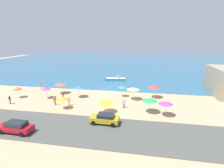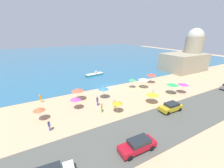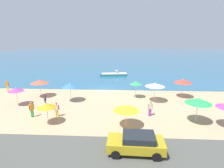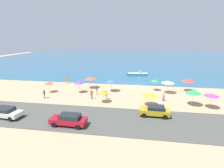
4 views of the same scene
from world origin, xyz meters
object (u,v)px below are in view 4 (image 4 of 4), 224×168
Objects in this scene: bather_2 at (44,93)px; bather_3 at (92,94)px; beach_umbrella_9 at (155,80)px; bather_1 at (97,89)px; bather_4 at (106,94)px; skiff_nearshore at (138,74)px; beach_umbrella_7 at (188,80)px; bather_5 at (66,80)px; beach_umbrella_10 at (111,81)px; parked_car_0 at (155,111)px; beach_umbrella_0 at (168,82)px; beach_umbrella_8 at (149,94)px; beach_umbrella_2 at (49,83)px; beach_umbrella_4 at (211,95)px; parked_car_3 at (6,112)px; beach_umbrella_1 at (102,92)px; parked_car_2 at (69,119)px; beach_umbrella_5 at (193,92)px; beach_umbrella_6 at (79,83)px; bather_0 at (164,96)px; beach_umbrella_3 at (90,78)px.

bather_3 is at bearing 6.63° from bather_2.
beach_umbrella_9 is 1.34× the size of bather_1.
skiff_nearshore is at bearing 76.07° from bather_4.
bather_5 is at bearing 176.05° from beach_umbrella_7.
bather_4 is (-0.19, -4.67, -1.32)m from beach_umbrella_10.
parked_car_0 is at bearing -35.84° from bather_4.
bather_3 is at bearing -46.47° from bather_5.
beach_umbrella_0 reaches higher than beach_umbrella_8.
beach_umbrella_4 is (28.50, -3.74, 0.19)m from beach_umbrella_2.
parked_car_3 is at bearing -142.89° from beach_umbrella_9.
beach_umbrella_2 is 21.21m from beach_umbrella_9.
beach_umbrella_9 is 0.41× the size of skiff_nearshore.
skiff_nearshore is (-11.35, 22.70, -1.81)m from beach_umbrella_4.
beach_umbrella_9 is 21.41m from bather_2.
beach_umbrella_4 is at bearing 15.12° from parked_car_3.
beach_umbrella_1 is (-11.48, -6.73, -0.40)m from beach_umbrella_0.
parked_car_2 is (-19.38, -8.58, -1.34)m from beach_umbrella_4.
parked_car_2 is at bearing -150.97° from beach_umbrella_5.
beach_umbrella_6 is at bearing 7.15° from beach_umbrella_2.
beach_umbrella_4 reaches higher than parked_car_0.
parked_car_3 is at bearing -164.88° from beach_umbrella_4.
beach_umbrella_2 is at bearing -179.23° from bather_1.
beach_umbrella_6 is 16.14m from bather_0.
bather_5 is at bearing 84.20° from beach_umbrella_2.
bather_1 is at bearing -168.16° from beach_umbrella_0.
bather_3 is 1.05× the size of bather_4.
beach_umbrella_2 is 0.52× the size of parked_car_3.
bather_0 is at bearing -7.79° from bather_1.
beach_umbrella_0 reaches higher than parked_car_2.
beach_umbrella_3 is at bearing 49.44° from bather_2.
beach_umbrella_2 reaches higher than parked_car_3.
beach_umbrella_7 is 14.85m from parked_car_0.
beach_umbrella_3 is 7.20m from bather_5.
beach_umbrella_9 is at bearing 133.69° from beach_umbrella_4.
bather_2 is at bearing -76.08° from beach_umbrella_2.
beach_umbrella_7 is at bearing 24.63° from bather_4.
beach_umbrella_2 is (-23.07, -2.94, -0.31)m from beach_umbrella_0.
beach_umbrella_5 is 1.08× the size of beach_umbrella_9.
beach_umbrella_4 is 8.68m from beach_umbrella_7.
bather_4 is at bearing -155.37° from beach_umbrella_7.
parked_car_2 is at bearing -136.59° from beach_umbrella_7.
beach_umbrella_8 is 1.49× the size of bather_4.
beach_umbrella_5 reaches higher than beach_umbrella_2.
beach_umbrella_6 is at bearing -172.70° from beach_umbrella_0.
beach_umbrella_0 is at bearing 7.26° from beach_umbrella_2.
bather_4 is at bearing -25.90° from beach_umbrella_6.
beach_umbrella_7 is 12.02m from beach_umbrella_8.
beach_umbrella_7 is 0.61× the size of parked_car_3.
parked_car_3 reaches higher than skiff_nearshore.
beach_umbrella_2 is at bearing 165.43° from bather_3.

